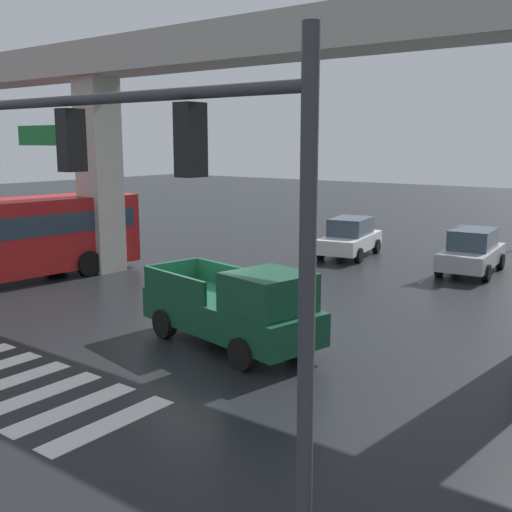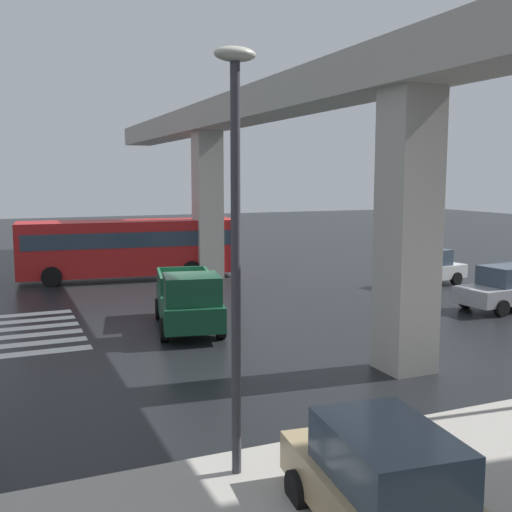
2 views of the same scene
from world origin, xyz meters
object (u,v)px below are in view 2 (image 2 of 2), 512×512
sedan_silver (508,287)px  street_lamp_near_corner (236,216)px  sedan_white (424,268)px  city_bus (129,245)px  fire_hydrant (390,418)px  pickup_truck (189,302)px  sedan_tan (389,490)px

sedan_silver → street_lamp_near_corner: size_ratio=0.61×
sedan_white → sedan_silver: bearing=-3.1°
city_bus → street_lamp_near_corner: 22.06m
sedan_silver → fire_hydrant: bearing=-54.0°
city_bus → sedan_silver: size_ratio=2.47×
pickup_truck → city_bus: bearing=178.7°
sedan_tan → city_bus: bearing=177.0°
sedan_white → street_lamp_near_corner: size_ratio=0.63×
city_bus → sedan_silver: 17.96m
pickup_truck → sedan_tan: pickup_truck is taller
city_bus → sedan_white: (7.43, 12.66, -0.87)m
pickup_truck → fire_hydrant: 10.05m
sedan_tan → sedan_silver: size_ratio=1.00×
street_lamp_near_corner → fire_hydrant: (-0.40, 3.43, -4.13)m
city_bus → street_lamp_near_corner: bearing=-6.7°
pickup_truck → fire_hydrant: pickup_truck is taller
city_bus → sedan_white: bearing=59.6°
sedan_white → sedan_silver: size_ratio=1.02×
city_bus → sedan_tan: city_bus is taller
sedan_white → sedan_tan: size_ratio=1.02×
sedan_tan → fire_hydrant: size_ratio=5.25×
sedan_silver → sedan_white: bearing=176.9°
street_lamp_near_corner → sedan_tan: bearing=25.7°
sedan_white → city_bus: bearing=-120.4°
city_bus → fire_hydrant: 21.39m
pickup_truck → sedan_white: size_ratio=1.18×
sedan_tan → street_lamp_near_corner: 4.72m
pickup_truck → city_bus: city_bus is taller
sedan_white → fire_hydrant: size_ratio=5.35×
fire_hydrant → sedan_tan: bearing=-35.5°
pickup_truck → street_lamp_near_corner: (10.37, -2.27, 3.57)m
pickup_truck → sedan_white: pickup_truck is taller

